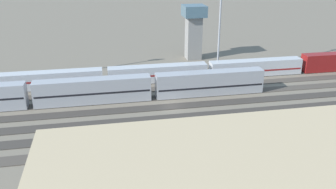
% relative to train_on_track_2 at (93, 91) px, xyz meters
% --- Properties ---
extents(ground_plane, '(400.00, 400.00, 0.00)m').
position_rel_train_on_track_2_xyz_m(ground_plane, '(-14.92, 5.00, -2.60)').
color(ground_plane, '#756B5B').
extents(track_bed_0, '(140.00, 2.80, 0.12)m').
position_rel_train_on_track_2_xyz_m(track_bed_0, '(-14.92, -10.00, -2.54)').
color(track_bed_0, '#3D3833').
rests_on(track_bed_0, ground_plane).
extents(track_bed_1, '(140.00, 2.80, 0.12)m').
position_rel_train_on_track_2_xyz_m(track_bed_1, '(-14.92, -5.00, -2.54)').
color(track_bed_1, '#4C443D').
rests_on(track_bed_1, ground_plane).
extents(track_bed_2, '(140.00, 2.80, 0.12)m').
position_rel_train_on_track_2_xyz_m(track_bed_2, '(-14.92, 0.00, -2.54)').
color(track_bed_2, '#4C443D').
rests_on(track_bed_2, ground_plane).
extents(track_bed_3, '(140.00, 2.80, 0.12)m').
position_rel_train_on_track_2_xyz_m(track_bed_3, '(-14.92, 5.00, -2.54)').
color(track_bed_3, '#3D3833').
rests_on(track_bed_3, ground_plane).
extents(track_bed_4, '(140.00, 2.80, 0.12)m').
position_rel_train_on_track_2_xyz_m(track_bed_4, '(-14.92, 10.00, -2.54)').
color(track_bed_4, '#3D3833').
rests_on(track_bed_4, ground_plane).
extents(track_bed_5, '(140.00, 2.80, 0.12)m').
position_rel_train_on_track_2_xyz_m(track_bed_5, '(-14.92, 15.00, -2.54)').
color(track_bed_5, '#3D3833').
rests_on(track_bed_5, ground_plane).
extents(track_bed_6, '(140.00, 2.80, 0.12)m').
position_rel_train_on_track_2_xyz_m(track_bed_6, '(-14.92, 20.00, -2.54)').
color(track_bed_6, '#4C443D').
rests_on(track_bed_6, ground_plane).
extents(train_on_track_2, '(71.40, 3.06, 5.00)m').
position_rel_train_on_track_2_xyz_m(train_on_track_2, '(0.00, 0.00, 0.00)').
color(train_on_track_2, '#A8AAB2').
rests_on(train_on_track_2, ground_plane).
extents(train_on_track_0, '(90.60, 3.06, 4.40)m').
position_rel_train_on_track_2_xyz_m(train_on_track_0, '(-24.68, -10.00, -0.53)').
color(train_on_track_0, maroon).
rests_on(train_on_track_0, ground_plane).
extents(maintenance_shed, '(54.87, 15.51, 10.82)m').
position_rel_train_on_track_2_xyz_m(maintenance_shed, '(-22.02, 40.01, 2.80)').
color(maintenance_shed, tan).
rests_on(maintenance_shed, ground_plane).
extents(control_tower, '(6.00, 6.00, 14.84)m').
position_rel_train_on_track_2_xyz_m(control_tower, '(-27.63, -27.21, 6.01)').
color(control_tower, gray).
rests_on(control_tower, ground_plane).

